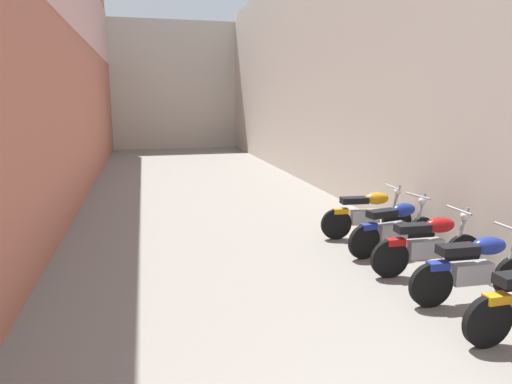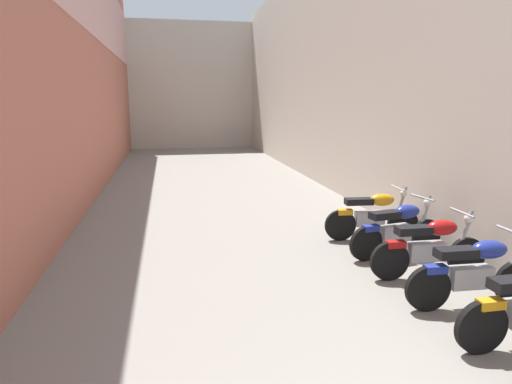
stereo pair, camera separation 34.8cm
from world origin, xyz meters
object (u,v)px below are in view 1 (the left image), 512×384
(motorcycle_sixth, at_px, (395,226))
(motorcycle_fifth, at_px, (428,243))
(motorcycle_fourth, at_px, (475,267))
(motorcycle_seventh, at_px, (368,213))

(motorcycle_sixth, bearing_deg, motorcycle_fifth, -89.99)
(motorcycle_fifth, distance_m, motorcycle_sixth, 0.97)
(motorcycle_fifth, height_order, motorcycle_sixth, same)
(motorcycle_fourth, height_order, motorcycle_sixth, same)
(motorcycle_sixth, relative_size, motorcycle_seventh, 0.99)
(motorcycle_sixth, xyz_separation_m, motorcycle_seventh, (0.00, 0.98, 0.00))
(motorcycle_fifth, height_order, motorcycle_seventh, same)
(motorcycle_fourth, xyz_separation_m, motorcycle_sixth, (-0.00, 1.99, 0.00))
(motorcycle_fourth, height_order, motorcycle_fifth, same)
(motorcycle_fourth, height_order, motorcycle_seventh, same)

